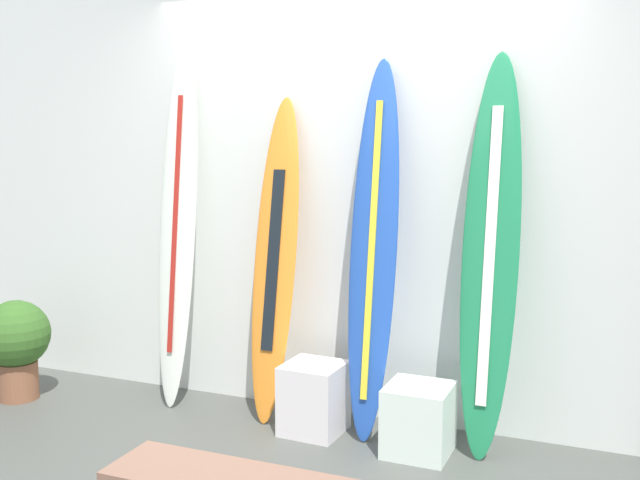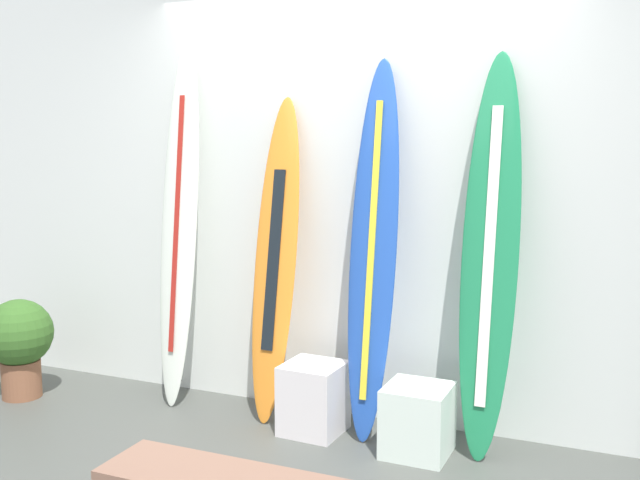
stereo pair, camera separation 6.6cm
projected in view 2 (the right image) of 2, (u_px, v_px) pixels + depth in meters
wall_back at (355, 182)px, 4.44m from camera, size 7.20×0.20×2.80m
surfboard_ivory at (179, 226)px, 4.61m from camera, size 0.27×0.34×2.27m
surfboard_sunset at (276, 260)px, 4.38m from camera, size 0.29×0.39×1.90m
surfboard_cobalt at (373, 252)px, 4.10m from camera, size 0.28×0.40×2.10m
surfboard_emerald at (490, 256)px, 3.86m from camera, size 0.30×0.39×2.11m
display_block_left at (418, 420)px, 3.94m from camera, size 0.34×0.34×0.37m
display_block_center at (314, 398)px, 4.23m from camera, size 0.34×0.34×0.40m
potted_plant at (19, 340)px, 4.77m from camera, size 0.43×0.43×0.64m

